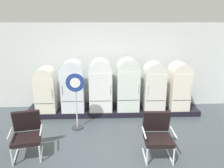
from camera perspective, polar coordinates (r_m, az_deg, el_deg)
The scene contains 11 objects.
back_wall at distance 7.32m, azimuth 0.04°, elevation 4.92°, with size 11.76×0.12×2.82m.
display_plinth at distance 7.12m, azimuth 0.26°, elevation -6.78°, with size 5.43×0.95×0.16m, color black.
refrigerator_0 at distance 6.95m, azimuth -16.95°, elevation -1.02°, with size 0.60×0.68×1.37m.
refrigerator_1 at distance 6.73m, azimuth -10.30°, elevation -0.10°, with size 0.68×0.62×1.59m.
refrigerator_2 at distance 6.71m, azimuth -3.03°, elevation 0.16°, with size 0.70×0.71×1.60m.
refrigerator_3 at distance 6.73m, azimuth 4.19°, elevation 0.32°, with size 0.68×0.69×1.63m.
refrigerator_4 at distance 6.87m, azimuth 11.03°, elevation -0.14°, with size 0.64×0.63×1.51m.
refrigerator_5 at distance 7.13m, azimuth 17.21°, elevation -0.07°, with size 0.59×0.70×1.49m.
armchair_left at distance 5.20m, azimuth -21.56°, elevation -11.79°, with size 0.74×0.77×0.99m.
armchair_right at distance 4.92m, azimuth 11.90°, elevation -12.57°, with size 0.68×0.69×0.99m.
sign_stand at distance 5.89m, azimuth -9.42°, elevation -4.45°, with size 0.49×0.32×1.57m.
Camera 1 is at (-0.31, -3.50, 2.90)m, focal length 34.70 mm.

